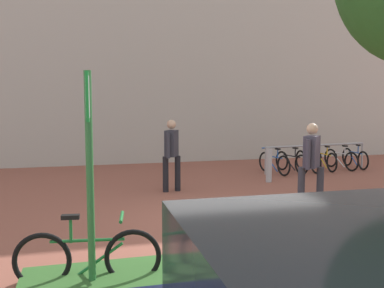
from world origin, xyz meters
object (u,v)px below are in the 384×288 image
object	(u,v)px
bollard_steel	(269,165)
person_suited_dark	(311,160)
parking_sign_post	(89,150)
bike_at_sign	(88,257)
person_suited_navy	(172,151)
bike_rack_cluster	(316,160)

from	to	relation	value
bollard_steel	person_suited_dark	xyz separation A→B (m)	(-0.44, -2.85, 0.53)
parking_sign_post	bike_at_sign	distance (m)	1.27
bollard_steel	person_suited_navy	xyz separation A→B (m)	(-2.77, -0.50, 0.53)
bike_rack_cluster	person_suited_dark	size ratio (longest dim) A/B	2.17
bollard_steel	person_suited_navy	size ratio (longest dim) A/B	0.52
bollard_steel	bike_rack_cluster	bearing A→B (deg)	31.10
parking_sign_post	person_suited_dark	xyz separation A→B (m)	(4.28, 2.67, -0.62)
bollard_steel	person_suited_dark	world-z (taller)	person_suited_dark
bike_at_sign	bollard_steel	size ratio (longest dim) A/B	1.86
parking_sign_post	person_suited_dark	size ratio (longest dim) A/B	1.43
bike_rack_cluster	person_suited_navy	xyz separation A→B (m)	(-5.02, -1.86, 0.64)
parking_sign_post	person_suited_navy	xyz separation A→B (m)	(1.95, 5.02, -0.62)
parking_sign_post	bike_at_sign	xyz separation A→B (m)	(-0.04, 0.18, -1.26)
person_suited_dark	person_suited_navy	size ratio (longest dim) A/B	1.00
parking_sign_post	person_suited_navy	bearing A→B (deg)	68.74
bike_at_sign	person_suited_navy	bearing A→B (deg)	67.61
person_suited_dark	bollard_steel	bearing A→B (deg)	81.22
bike_at_sign	person_suited_dark	bearing A→B (deg)	29.90
bollard_steel	person_suited_navy	bearing A→B (deg)	-169.80
parking_sign_post	bollard_steel	bearing A→B (deg)	49.44
bollard_steel	parking_sign_post	bearing A→B (deg)	-130.56
person_suited_navy	parking_sign_post	bearing A→B (deg)	-111.26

